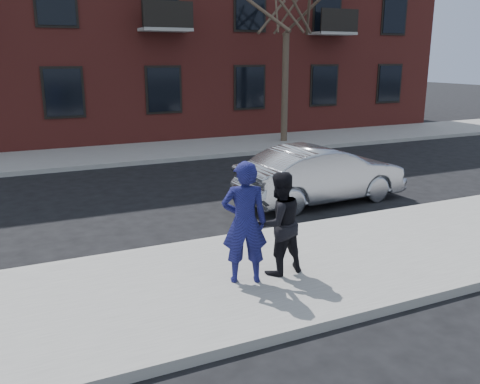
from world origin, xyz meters
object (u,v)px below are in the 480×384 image
silver_sedan (321,174)px  man_peacoat (279,223)px  street_tree (287,1)px  man_hoodie (244,222)px

silver_sedan → man_peacoat: 4.79m
street_tree → man_peacoat: street_tree is taller
silver_sedan → man_hoodie: 5.28m
silver_sedan → man_peacoat: (-3.19, -3.57, 0.27)m
man_hoodie → man_peacoat: (0.62, 0.06, -0.12)m
street_tree → man_hoodie: bearing=-122.4°
street_tree → man_hoodie: street_tree is taller
street_tree → man_hoodie: (-7.24, -11.42, -4.44)m
street_tree → silver_sedan: 9.79m
street_tree → silver_sedan: bearing=-113.7°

